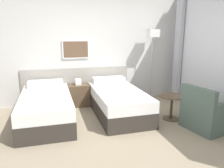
% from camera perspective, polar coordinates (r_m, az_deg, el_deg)
% --- Properties ---
extents(ground_plane, '(16.00, 16.00, 0.00)m').
position_cam_1_polar(ground_plane, '(3.87, 1.41, -13.15)').
color(ground_plane, gray).
extents(wall_headboard, '(10.00, 0.10, 2.70)m').
position_cam_1_polar(wall_headboard, '(5.47, -5.20, 8.78)').
color(wall_headboard, silver).
rests_on(wall_headboard, ground_plane).
extents(bed_near_door, '(0.96, 1.98, 0.66)m').
position_cam_1_polar(bed_near_door, '(4.55, -16.80, -5.84)').
color(bed_near_door, '#332D28').
rests_on(bed_near_door, ground_plane).
extents(bed_near_window, '(0.96, 1.98, 0.66)m').
position_cam_1_polar(bed_near_window, '(4.74, 1.38, -4.49)').
color(bed_near_window, '#332D28').
rests_on(bed_near_window, ground_plane).
extents(nightstand, '(0.50, 0.36, 0.66)m').
position_cam_1_polar(nightstand, '(5.31, -8.71, -2.81)').
color(nightstand, brown).
rests_on(nightstand, ground_plane).
extents(floor_lamp, '(0.25, 0.25, 1.81)m').
position_cam_1_polar(floor_lamp, '(5.59, 10.57, 11.05)').
color(floor_lamp, '#9E9993').
rests_on(floor_lamp, ground_plane).
extents(side_table, '(0.51, 0.51, 0.50)m').
position_cam_1_polar(side_table, '(4.57, 15.33, -4.66)').
color(side_table, brown).
rests_on(side_table, ground_plane).
extents(armchair, '(0.91, 0.85, 0.81)m').
position_cam_1_polar(armchair, '(4.37, 23.80, -7.34)').
color(armchair, '#4C6056').
rests_on(armchair, ground_plane).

